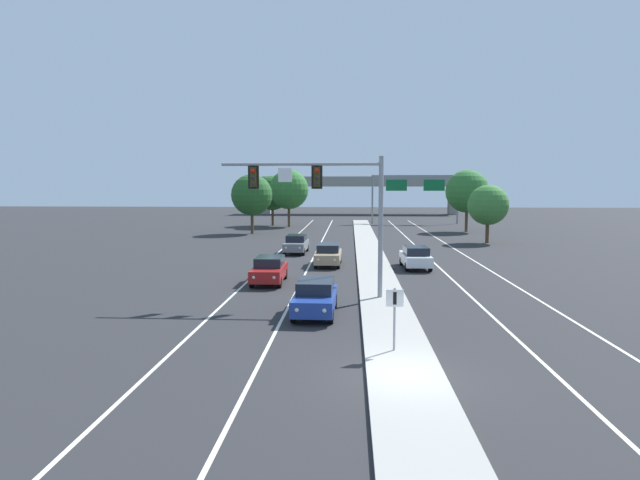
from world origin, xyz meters
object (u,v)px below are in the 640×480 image
tree_far_left_b (252,195)px  tree_far_right_b (488,205)px  tree_far_right_a (467,191)px  tree_far_left_a (289,190)px  tree_far_left_c (272,193)px  car_oncoming_blue (315,297)px  car_receding_white (415,257)px  overhead_signal_mast (328,195)px  car_oncoming_tan (328,254)px  car_oncoming_grey (296,244)px  car_oncoming_red (269,270)px  median_sign_post (395,310)px  highway_sign_gantry (415,184)px

tree_far_left_b → tree_far_right_b: size_ratio=1.22×
tree_far_right_a → tree_far_left_a: tree_far_left_a is taller
tree_far_left_c → car_oncoming_blue: bearing=-79.8°
car_receding_white → tree_far_left_a: tree_far_left_a is taller
overhead_signal_mast → car_oncoming_blue: size_ratio=1.83×
car_oncoming_tan → car_oncoming_grey: same height
tree_far_right_a → tree_far_right_b: bearing=-93.1°
overhead_signal_mast → car_oncoming_grey: 19.73m
car_oncoming_red → tree_far_left_a: tree_far_left_a is taller
car_oncoming_blue → tree_far_right_b: bearing=63.7°
tree_far_right_a → overhead_signal_mast: bearing=-110.8°
median_sign_post → car_oncoming_tan: 21.06m
overhead_signal_mast → car_oncoming_blue: bearing=-97.7°
median_sign_post → car_oncoming_tan: size_ratio=0.49×
car_oncoming_grey → tree_far_right_b: 21.16m
car_oncoming_red → tree_far_left_a: (-3.85, 44.29, 4.47)m
car_oncoming_tan → car_oncoming_grey: size_ratio=1.00×
overhead_signal_mast → median_sign_post: bearing=-73.5°
median_sign_post → car_oncoming_blue: median_sign_post is taller
median_sign_post → tree_far_left_c: size_ratio=0.30×
tree_far_left_c → tree_far_left_a: bearing=-39.9°
car_oncoming_tan → overhead_signal_mast: bearing=-87.7°
highway_sign_gantry → tree_far_left_c: highway_sign_gantry is taller
car_oncoming_tan → car_oncoming_blue: bearing=-89.9°
car_oncoming_tan → car_oncoming_grey: 7.71m
car_oncoming_grey → tree_far_left_a: tree_far_left_a is taller
tree_far_left_a → overhead_signal_mast: bearing=-81.1°
median_sign_post → tree_far_left_b: size_ratio=0.30×
overhead_signal_mast → tree_far_right_a: tree_far_right_a is taller
tree_far_left_c → car_oncoming_grey: bearing=-78.2°
car_oncoming_grey → tree_far_left_b: size_ratio=0.62×
car_oncoming_blue → tree_far_left_c: 55.35m
median_sign_post → tree_far_left_c: tree_far_left_c is taller
overhead_signal_mast → car_receding_white: (5.77, 10.77, -4.55)m
car_oncoming_tan → tree_far_left_b: tree_far_left_b is taller
car_oncoming_blue → tree_far_right_a: tree_far_right_a is taller
car_oncoming_tan → car_receding_white: size_ratio=1.00×
car_oncoming_grey → tree_far_left_a: bearing=97.7°
tree_far_right_b → tree_far_left_a: bearing=138.0°
overhead_signal_mast → car_oncoming_grey: overhead_signal_mast is taller
highway_sign_gantry → tree_far_left_c: (-21.29, -4.93, -1.40)m
car_oncoming_tan → tree_far_right_a: size_ratio=0.57×
median_sign_post → tree_far_right_a: bearing=75.4°
median_sign_post → tree_far_left_a: bearing=100.1°
car_oncoming_blue → highway_sign_gantry: size_ratio=0.34×
tree_far_left_b → tree_far_left_a: size_ratio=0.89×
tree_far_right_b → tree_far_left_a: tree_far_left_a is taller
car_oncoming_tan → highway_sign_gantry: 45.91m
tree_far_right_a → tree_far_left_a: (-23.48, 7.03, 0.18)m
car_oncoming_red → car_oncoming_grey: same height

